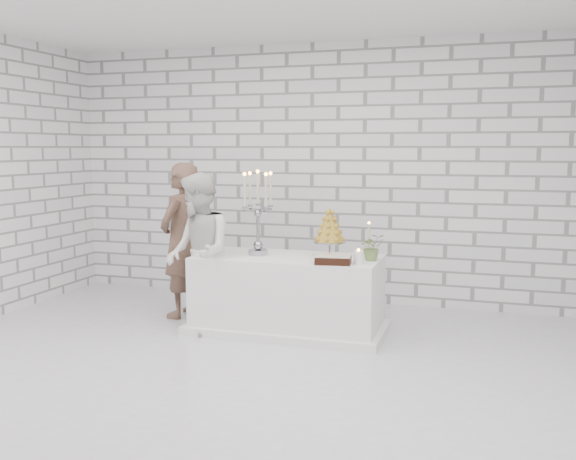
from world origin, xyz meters
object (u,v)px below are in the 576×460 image
(candelabra, at_px, (258,213))
(cake_table, at_px, (287,294))
(croquembouche, at_px, (330,232))
(bride, at_px, (198,253))
(groom, at_px, (181,240))

(candelabra, bearing_deg, cake_table, 0.78)
(candelabra, xyz_separation_m, croquembouche, (0.70, 0.10, -0.18))
(bride, distance_m, croquembouche, 1.29)
(croquembouche, bearing_deg, cake_table, -166.23)
(croquembouche, bearing_deg, groom, 175.61)
(cake_table, height_order, groom, groom)
(bride, relative_size, candelabra, 1.87)
(bride, xyz_separation_m, candelabra, (0.52, 0.28, 0.39))
(groom, distance_m, croquembouche, 1.67)
(groom, bearing_deg, bride, 47.50)
(groom, bearing_deg, croquembouche, 92.22)
(bride, xyz_separation_m, croquembouche, (1.22, 0.38, 0.21))
(groom, xyz_separation_m, candelabra, (0.96, -0.23, 0.35))
(cake_table, bearing_deg, groom, 169.90)
(groom, height_order, bride, groom)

